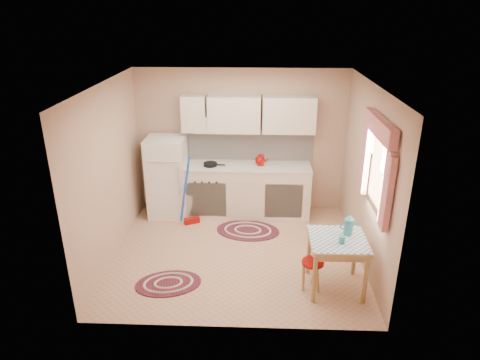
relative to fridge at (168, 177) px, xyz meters
name	(u,v)px	position (x,y,z in m)	size (l,w,h in m)	color
room_shell	(248,147)	(1.41, -1.01, 0.90)	(3.64, 3.60, 2.52)	tan
fridge	(168,177)	(0.00, 0.00, 0.00)	(0.65, 0.60, 1.40)	white
broom	(190,191)	(0.45, -0.35, -0.10)	(0.28, 0.12, 1.20)	blue
base_cabinets	(244,191)	(1.32, 0.05, -0.26)	(2.25, 0.60, 0.88)	silver
countertop	(244,166)	(1.32, 0.05, 0.20)	(2.27, 0.62, 0.04)	silver
frying_pan	(210,164)	(0.75, 0.00, 0.24)	(0.23, 0.23, 0.05)	black
red_kettle	(260,160)	(1.59, 0.05, 0.31)	(0.18, 0.17, 0.18)	#940805
red_canister	(261,161)	(1.60, 0.05, 0.30)	(0.10, 0.10, 0.16)	#940805
table	(336,264)	(2.57, -2.04, -0.34)	(0.72, 0.72, 0.72)	tan
stool	(312,275)	(2.26, -2.09, -0.49)	(0.28, 0.28, 0.42)	#940805
coffee_pot	(349,225)	(2.71, -1.92, 0.17)	(0.15, 0.13, 0.30)	teal
mug	(342,240)	(2.59, -2.14, 0.07)	(0.07, 0.07, 0.10)	teal
rug_center	(248,230)	(1.40, -0.58, -0.69)	(1.04, 0.69, 0.02)	maroon
rug_left	(168,283)	(0.37, -2.07, -0.69)	(0.88, 0.59, 0.02)	maroon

